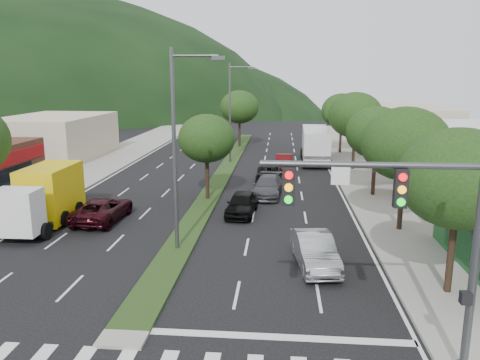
# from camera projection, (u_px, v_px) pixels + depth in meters

# --- Properties ---
(ground) EXTENTS (160.00, 160.00, 0.00)m
(ground) POSITION_uv_depth(u_px,v_px,m) (127.00, 333.00, 16.10)
(ground) COLOR black
(ground) RESTS_ON ground
(sidewalk_right) EXTENTS (5.00, 90.00, 0.15)m
(sidewalk_right) POSITION_uv_depth(u_px,v_px,m) (367.00, 181.00, 39.34)
(sidewalk_right) COLOR gray
(sidewalk_right) RESTS_ON ground
(sidewalk_left) EXTENTS (6.00, 90.00, 0.15)m
(sidewalk_left) POSITION_uv_depth(u_px,v_px,m) (75.00, 176.00, 41.51)
(sidewalk_left) COLOR gray
(sidewalk_left) RESTS_ON ground
(median) EXTENTS (1.60, 56.00, 0.12)m
(median) POSITION_uv_depth(u_px,v_px,m) (224.00, 172.00, 43.33)
(median) COLOR #203714
(median) RESTS_ON ground
(traffic_signal) EXTENTS (6.12, 0.40, 7.00)m
(traffic_signal) POSITION_uv_depth(u_px,v_px,m) (420.00, 225.00, 12.83)
(traffic_signal) COLOR #47494C
(traffic_signal) RESTS_ON ground
(gas_canopy) EXTENTS (12.20, 8.20, 5.25)m
(gas_canopy) POSITION_uv_depth(u_px,v_px,m) (467.00, 132.00, 34.88)
(gas_canopy) COLOR silver
(gas_canopy) RESTS_ON ground
(bldg_left_far) EXTENTS (9.00, 14.00, 4.60)m
(bldg_left_far) POSITION_uv_depth(u_px,v_px,m) (56.00, 137.00, 50.30)
(bldg_left_far) COLOR beige
(bldg_left_far) RESTS_ON ground
(bldg_right_far) EXTENTS (10.00, 16.00, 5.20)m
(bldg_right_far) POSITION_uv_depth(u_px,v_px,m) (399.00, 128.00, 56.68)
(bldg_right_far) COLOR beige
(bldg_right_far) RESTS_ON ground
(tree_r_a) EXTENTS (4.60, 4.60, 6.63)m
(tree_r_a) POSITION_uv_depth(u_px,v_px,m) (459.00, 179.00, 17.93)
(tree_r_a) COLOR black
(tree_r_a) RESTS_ON sidewalk_right
(tree_r_b) EXTENTS (4.80, 4.80, 6.94)m
(tree_r_b) POSITION_uv_depth(u_px,v_px,m) (405.00, 144.00, 25.67)
(tree_r_b) COLOR black
(tree_r_b) RESTS_ON sidewalk_right
(tree_r_c) EXTENTS (4.40, 4.40, 6.48)m
(tree_r_c) POSITION_uv_depth(u_px,v_px,m) (376.00, 132.00, 33.51)
(tree_r_c) COLOR black
(tree_r_c) RESTS_ON sidewalk_right
(tree_r_d) EXTENTS (5.00, 5.00, 7.17)m
(tree_r_d) POSITION_uv_depth(u_px,v_px,m) (355.00, 115.00, 43.15)
(tree_r_d) COLOR black
(tree_r_d) RESTS_ON sidewalk_right
(tree_r_e) EXTENTS (4.60, 4.60, 6.71)m
(tree_r_e) POSITION_uv_depth(u_px,v_px,m) (342.00, 111.00, 52.94)
(tree_r_e) COLOR black
(tree_r_e) RESTS_ON sidewalk_right
(tree_med_near) EXTENTS (4.00, 4.00, 6.02)m
(tree_med_near) POSITION_uv_depth(u_px,v_px,m) (207.00, 139.00, 32.66)
(tree_med_near) COLOR black
(tree_med_near) RESTS_ON median
(tree_med_far) EXTENTS (4.80, 4.80, 6.94)m
(tree_med_far) POSITION_uv_depth(u_px,v_px,m) (239.00, 107.00, 57.83)
(tree_med_far) COLOR black
(tree_med_far) RESTS_ON median
(streetlight_near) EXTENTS (2.60, 0.25, 10.00)m
(streetlight_near) POSITION_uv_depth(u_px,v_px,m) (178.00, 141.00, 22.66)
(streetlight_near) COLOR #47494C
(streetlight_near) RESTS_ON ground
(streetlight_mid) EXTENTS (2.60, 0.25, 10.00)m
(streetlight_mid) POSITION_uv_depth(u_px,v_px,m) (232.00, 108.00, 46.98)
(streetlight_mid) COLOR #47494C
(streetlight_mid) RESTS_ON ground
(sedan_silver) EXTENTS (2.25, 4.85, 1.54)m
(sedan_silver) POSITION_uv_depth(u_px,v_px,m) (315.00, 251.00, 21.65)
(sedan_silver) COLOR #A4A6AB
(sedan_silver) RESTS_ON ground
(suv_maroon) EXTENTS (2.59, 5.31, 1.45)m
(suv_maroon) POSITION_uv_depth(u_px,v_px,m) (103.00, 209.00, 28.58)
(suv_maroon) COLOR black
(suv_maroon) RESTS_ON ground
(car_queue_a) EXTENTS (2.03, 4.39, 1.46)m
(car_queue_a) POSITION_uv_depth(u_px,v_px,m) (242.00, 204.00, 29.82)
(car_queue_a) COLOR black
(car_queue_a) RESTS_ON ground
(car_queue_b) EXTENTS (2.44, 5.15, 1.45)m
(car_queue_b) POSITION_uv_depth(u_px,v_px,m) (268.00, 186.00, 34.55)
(car_queue_b) COLOR #444449
(car_queue_b) RESTS_ON ground
(car_queue_c) EXTENTS (1.70, 4.50, 1.47)m
(car_queue_c) POSITION_uv_depth(u_px,v_px,m) (284.00, 162.00, 44.17)
(car_queue_c) COLOR #510D0F
(car_queue_c) RESTS_ON ground
(car_queue_d) EXTENTS (2.09, 4.51, 1.25)m
(car_queue_d) POSITION_uv_depth(u_px,v_px,m) (269.00, 174.00, 39.44)
(car_queue_d) COLOR black
(car_queue_d) RESTS_ON ground
(box_truck) EXTENTS (2.83, 6.95, 3.40)m
(box_truck) POSITION_uv_depth(u_px,v_px,m) (45.00, 198.00, 27.65)
(box_truck) COLOR silver
(box_truck) RESTS_ON ground
(motorhome) EXTENTS (3.08, 9.14, 3.48)m
(motorhome) POSITION_uv_depth(u_px,v_px,m) (315.00, 144.00, 48.07)
(motorhome) COLOR silver
(motorhome) RESTS_ON ground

